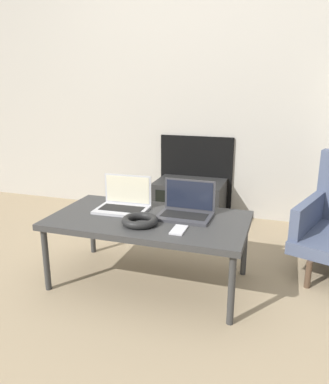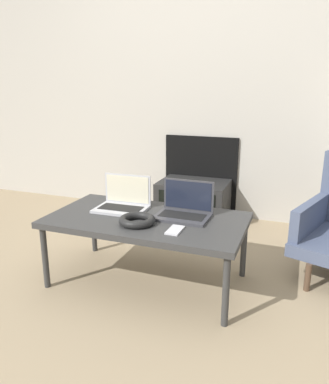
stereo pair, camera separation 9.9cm
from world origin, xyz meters
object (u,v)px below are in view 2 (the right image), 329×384
object	(u,v)px
laptop_right	(184,209)
tv	(193,201)
phone	(175,230)
laptop_left	(123,202)
headphones	(137,220)

from	to	relation	value
laptop_right	tv	size ratio (longest dim) A/B	0.53
laptop_right	phone	bearing A→B (deg)	-83.21
laptop_left	phone	size ratio (longest dim) A/B	2.33
headphones	phone	xyz separation A→B (m)	(0.24, -0.03, -0.02)
laptop_right	headphones	bearing A→B (deg)	-132.85
laptop_left	headphones	bearing A→B (deg)	-50.08
laptop_right	headphones	size ratio (longest dim) A/B	1.54
phone	tv	distance (m)	1.35
laptop_left	tv	xyz separation A→B (m)	(0.16, 1.05, -0.29)
phone	tv	world-z (taller)	phone
laptop_right	tv	distance (m)	1.12
laptop_right	phone	distance (m)	0.25
headphones	phone	bearing A→B (deg)	-6.34
phone	laptop_right	bearing A→B (deg)	95.88
tv	laptop_left	bearing A→B (deg)	-98.62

